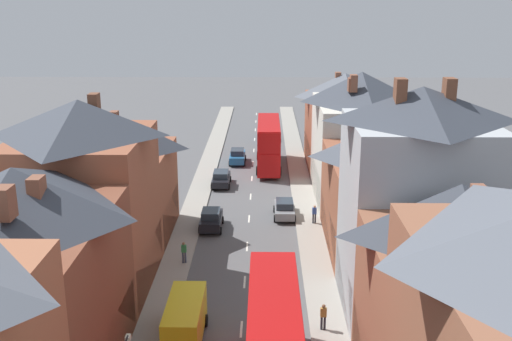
{
  "coord_description": "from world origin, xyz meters",
  "views": [
    {
      "loc": [
        1.3,
        -12.96,
        18.79
      ],
      "look_at": [
        0.52,
        41.93,
        2.67
      ],
      "focal_mm": 42.0,
      "sensor_mm": 36.0,
      "label": 1
    }
  ],
  "objects_px": {
    "car_near_blue": "(221,178)",
    "pedestrian_mid_left": "(323,316)",
    "double_decker_bus_lead": "(269,144)",
    "car_parked_right_a": "(211,219)",
    "car_mid_white": "(284,209)",
    "pedestrian_far_left": "(314,213)",
    "pedestrian_mid_right": "(184,251)",
    "delivery_van": "(185,319)",
    "car_mid_black": "(237,156)",
    "car_parked_left_a": "(268,134)"
  },
  "relations": [
    {
      "from": "car_parked_left_a",
      "to": "pedestrian_mid_right",
      "type": "distance_m",
      "value": 39.73
    },
    {
      "from": "double_decker_bus_lead",
      "to": "pedestrian_mid_left",
      "type": "distance_m",
      "value": 34.55
    },
    {
      "from": "car_near_blue",
      "to": "car_parked_left_a",
      "type": "distance_m",
      "value": 21.1
    },
    {
      "from": "double_decker_bus_lead",
      "to": "car_mid_black",
      "type": "height_order",
      "value": "double_decker_bus_lead"
    },
    {
      "from": "car_near_blue",
      "to": "pedestrian_far_left",
      "type": "xyz_separation_m",
      "value": [
        8.68,
        -10.71,
        0.23
      ]
    },
    {
      "from": "delivery_van",
      "to": "pedestrian_mid_right",
      "type": "relative_size",
      "value": 3.23
    },
    {
      "from": "car_mid_black",
      "to": "car_mid_white",
      "type": "distance_m",
      "value": 18.25
    },
    {
      "from": "car_mid_white",
      "to": "pedestrian_far_left",
      "type": "relative_size",
      "value": 2.43
    },
    {
      "from": "car_mid_black",
      "to": "pedestrian_far_left",
      "type": "distance_m",
      "value": 20.7
    },
    {
      "from": "double_decker_bus_lead",
      "to": "pedestrian_mid_left",
      "type": "bearing_deg",
      "value": -85.07
    },
    {
      "from": "car_mid_white",
      "to": "pedestrian_mid_left",
      "type": "bearing_deg",
      "value": -84.93
    },
    {
      "from": "pedestrian_far_left",
      "to": "car_near_blue",
      "type": "bearing_deg",
      "value": 129.0
    },
    {
      "from": "car_mid_white",
      "to": "double_decker_bus_lead",
      "type": "bearing_deg",
      "value": 94.75
    },
    {
      "from": "delivery_van",
      "to": "pedestrian_mid_left",
      "type": "bearing_deg",
      "value": 7.61
    },
    {
      "from": "car_near_blue",
      "to": "car_mid_black",
      "type": "bearing_deg",
      "value": 81.43
    },
    {
      "from": "pedestrian_far_left",
      "to": "car_parked_left_a",
      "type": "bearing_deg",
      "value": 96.89
    },
    {
      "from": "car_near_blue",
      "to": "pedestrian_mid_left",
      "type": "distance_m",
      "value": 28.69
    },
    {
      "from": "double_decker_bus_lead",
      "to": "car_parked_right_a",
      "type": "height_order",
      "value": "double_decker_bus_lead"
    },
    {
      "from": "car_mid_white",
      "to": "pedestrian_mid_right",
      "type": "bearing_deg",
      "value": -127.8
    },
    {
      "from": "pedestrian_mid_left",
      "to": "pedestrian_mid_right",
      "type": "relative_size",
      "value": 1.0
    },
    {
      "from": "double_decker_bus_lead",
      "to": "car_near_blue",
      "type": "height_order",
      "value": "double_decker_bus_lead"
    },
    {
      "from": "car_parked_left_a",
      "to": "car_mid_white",
      "type": "bearing_deg",
      "value": -87.48
    },
    {
      "from": "pedestrian_far_left",
      "to": "car_mid_black",
      "type": "bearing_deg",
      "value": 110.88
    },
    {
      "from": "car_parked_right_a",
      "to": "pedestrian_mid_left",
      "type": "relative_size",
      "value": 2.41
    },
    {
      "from": "car_parked_left_a",
      "to": "pedestrian_far_left",
      "type": "xyz_separation_m",
      "value": [
        3.78,
        -31.24,
        0.23
      ]
    },
    {
      "from": "car_parked_right_a",
      "to": "car_mid_white",
      "type": "distance_m",
      "value": 6.81
    },
    {
      "from": "car_parked_left_a",
      "to": "car_near_blue",
      "type": "bearing_deg",
      "value": -103.43
    },
    {
      "from": "car_parked_right_a",
      "to": "delivery_van",
      "type": "height_order",
      "value": "delivery_van"
    },
    {
      "from": "pedestrian_mid_right",
      "to": "pedestrian_far_left",
      "type": "height_order",
      "value": "same"
    },
    {
      "from": "car_mid_white",
      "to": "car_mid_black",
      "type": "bearing_deg",
      "value": 105.57
    },
    {
      "from": "car_mid_white",
      "to": "pedestrian_far_left",
      "type": "bearing_deg",
      "value": -35.39
    },
    {
      "from": "double_decker_bus_lead",
      "to": "car_near_blue",
      "type": "xyz_separation_m",
      "value": [
        -4.89,
        -6.79,
        -2.01
      ]
    },
    {
      "from": "car_near_blue",
      "to": "car_parked_right_a",
      "type": "distance_m",
      "value": 11.76
    },
    {
      "from": "car_parked_left_a",
      "to": "pedestrian_mid_left",
      "type": "relative_size",
      "value": 2.51
    },
    {
      "from": "car_near_blue",
      "to": "delivery_van",
      "type": "height_order",
      "value": "delivery_van"
    },
    {
      "from": "double_decker_bus_lead",
      "to": "car_parked_left_a",
      "type": "bearing_deg",
      "value": 89.96
    },
    {
      "from": "car_parked_left_a",
      "to": "car_parked_right_a",
      "type": "bearing_deg",
      "value": -98.63
    },
    {
      "from": "car_parked_left_a",
      "to": "car_mid_white",
      "type": "xyz_separation_m",
      "value": [
        1.3,
        -29.48,
        -0.01
      ]
    },
    {
      "from": "pedestrian_mid_left",
      "to": "car_parked_right_a",
      "type": "bearing_deg",
      "value": 116.39
    },
    {
      "from": "car_mid_white",
      "to": "pedestrian_mid_left",
      "type": "distance_m",
      "value": 18.71
    },
    {
      "from": "pedestrian_mid_right",
      "to": "delivery_van",
      "type": "bearing_deg",
      "value": -82.18
    },
    {
      "from": "car_parked_right_a",
      "to": "car_mid_black",
      "type": "bearing_deg",
      "value": 86.35
    },
    {
      "from": "pedestrian_mid_right",
      "to": "car_near_blue",
      "type": "bearing_deg",
      "value": 85.83
    },
    {
      "from": "pedestrian_mid_right",
      "to": "pedestrian_far_left",
      "type": "xyz_separation_m",
      "value": [
        10.04,
        7.99,
        0.0
      ]
    },
    {
      "from": "car_parked_right_a",
      "to": "pedestrian_mid_left",
      "type": "height_order",
      "value": "pedestrian_mid_left"
    },
    {
      "from": "car_parked_left_a",
      "to": "pedestrian_mid_right",
      "type": "relative_size",
      "value": 2.51
    },
    {
      "from": "double_decker_bus_lead",
      "to": "pedestrian_mid_right",
      "type": "height_order",
      "value": "double_decker_bus_lead"
    },
    {
      "from": "car_parked_right_a",
      "to": "car_mid_black",
      "type": "distance_m",
      "value": 20.43
    },
    {
      "from": "car_near_blue",
      "to": "car_mid_white",
      "type": "bearing_deg",
      "value": -55.3
    },
    {
      "from": "delivery_van",
      "to": "car_near_blue",
      "type": "bearing_deg",
      "value": 90.0
    }
  ]
}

